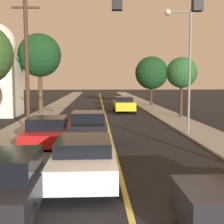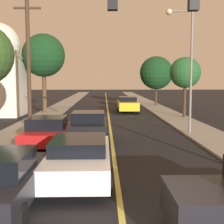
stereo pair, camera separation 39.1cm
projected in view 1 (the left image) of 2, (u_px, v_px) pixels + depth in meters
name	position (u px, v px, depth m)	size (l,w,h in m)	color
road_surface	(102.00, 104.00, 41.38)	(8.62, 80.00, 0.01)	black
sidewalk_left	(60.00, 104.00, 41.09)	(2.50, 80.00, 0.12)	gray
sidewalk_right	(144.00, 104.00, 41.65)	(2.50, 80.00, 0.12)	gray
car_near_lane_front	(84.00, 157.00, 10.12)	(2.04, 4.93, 1.39)	white
car_near_lane_second	(89.00, 127.00, 16.07)	(1.97, 4.09, 1.62)	black
car_outer_lane_front	(3.00, 181.00, 7.67)	(2.07, 4.16, 1.48)	black
car_outer_lane_second	(48.00, 131.00, 14.93)	(2.06, 4.43, 1.48)	red
car_far_oncoming	(124.00, 104.00, 31.04)	(2.04, 4.59, 1.56)	gold
traffic_signal_mast	(211.00, 29.00, 10.00)	(5.79, 0.42, 6.61)	slate
streetlamp_right	(184.00, 55.00, 18.09)	(1.60, 0.36, 7.17)	slate
utility_pole_left	(27.00, 63.00, 18.48)	(1.60, 0.24, 7.92)	#422D1E
tree_left_near	(40.00, 56.00, 29.17)	(4.04, 4.04, 7.44)	#4C3823
tree_right_near	(182.00, 73.00, 26.15)	(2.59, 2.59, 5.03)	#3D2B1C
tree_right_far	(152.00, 73.00, 38.53)	(4.07, 4.07, 6.02)	#3D2B1C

